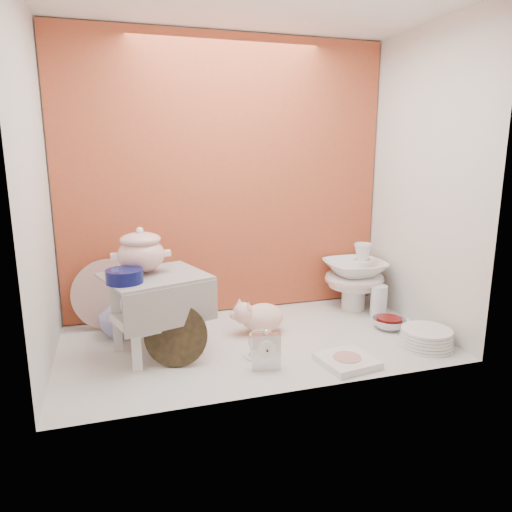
{
  "coord_description": "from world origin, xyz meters",
  "views": [
    {
      "loc": [
        -0.62,
        -2.05,
        0.92
      ],
      "look_at": [
        0.02,
        0.02,
        0.42
      ],
      "focal_mm": 33.26,
      "sensor_mm": 36.0,
      "label": 1
    }
  ],
  "objects_px": {
    "crystal_bowl": "(389,323)",
    "plush_pig": "(263,317)",
    "floral_platter": "(109,294)",
    "dinner_plate_stack": "(426,338)",
    "blue_white_vase": "(121,313)",
    "soup_tureen": "(141,250)",
    "step_stool": "(156,314)",
    "mantel_clock": "(266,350)",
    "porcelain_tower": "(354,276)",
    "gold_rim_teacup": "(261,344)"
  },
  "relations": [
    {
      "from": "gold_rim_teacup",
      "to": "porcelain_tower",
      "type": "bearing_deg",
      "value": 32.98
    },
    {
      "from": "step_stool",
      "to": "blue_white_vase",
      "type": "height_order",
      "value": "step_stool"
    },
    {
      "from": "plush_pig",
      "to": "soup_tureen",
      "type": "bearing_deg",
      "value": -156.32
    },
    {
      "from": "blue_white_vase",
      "to": "mantel_clock",
      "type": "xyz_separation_m",
      "value": [
        0.57,
        -0.56,
        -0.03
      ]
    },
    {
      "from": "plush_pig",
      "to": "floral_platter",
      "type": "bearing_deg",
      "value": 179.93
    },
    {
      "from": "floral_platter",
      "to": "plush_pig",
      "type": "height_order",
      "value": "floral_platter"
    },
    {
      "from": "soup_tureen",
      "to": "blue_white_vase",
      "type": "height_order",
      "value": "soup_tureen"
    },
    {
      "from": "floral_platter",
      "to": "step_stool",
      "type": "bearing_deg",
      "value": -60.57
    },
    {
      "from": "plush_pig",
      "to": "porcelain_tower",
      "type": "xyz_separation_m",
      "value": [
        0.62,
        0.2,
        0.11
      ]
    },
    {
      "from": "step_stool",
      "to": "crystal_bowl",
      "type": "relative_size",
      "value": 2.44
    },
    {
      "from": "blue_white_vase",
      "to": "dinner_plate_stack",
      "type": "bearing_deg",
      "value": -22.75
    },
    {
      "from": "floral_platter",
      "to": "blue_white_vase",
      "type": "height_order",
      "value": "floral_platter"
    },
    {
      "from": "soup_tureen",
      "to": "plush_pig",
      "type": "xyz_separation_m",
      "value": [
        0.58,
        0.03,
        -0.39
      ]
    },
    {
      "from": "floral_platter",
      "to": "mantel_clock",
      "type": "relative_size",
      "value": 2.09
    },
    {
      "from": "soup_tureen",
      "to": "gold_rim_teacup",
      "type": "height_order",
      "value": "soup_tureen"
    },
    {
      "from": "plush_pig",
      "to": "gold_rim_teacup",
      "type": "xyz_separation_m",
      "value": [
        -0.09,
        -0.26,
        -0.02
      ]
    },
    {
      "from": "blue_white_vase",
      "to": "soup_tureen",
      "type": "bearing_deg",
      "value": -63.31
    },
    {
      "from": "dinner_plate_stack",
      "to": "crystal_bowl",
      "type": "distance_m",
      "value": 0.26
    },
    {
      "from": "blue_white_vase",
      "to": "mantel_clock",
      "type": "bearing_deg",
      "value": -44.7
    },
    {
      "from": "soup_tureen",
      "to": "dinner_plate_stack",
      "type": "relative_size",
      "value": 1.0
    },
    {
      "from": "blue_white_vase",
      "to": "porcelain_tower",
      "type": "distance_m",
      "value": 1.3
    },
    {
      "from": "step_stool",
      "to": "mantel_clock",
      "type": "relative_size",
      "value": 2.41
    },
    {
      "from": "dinner_plate_stack",
      "to": "crystal_bowl",
      "type": "bearing_deg",
      "value": 98.08
    },
    {
      "from": "plush_pig",
      "to": "porcelain_tower",
      "type": "relative_size",
      "value": 0.71
    },
    {
      "from": "dinner_plate_stack",
      "to": "blue_white_vase",
      "type": "bearing_deg",
      "value": 157.25
    },
    {
      "from": "blue_white_vase",
      "to": "porcelain_tower",
      "type": "bearing_deg",
      "value": 0.91
    },
    {
      "from": "floral_platter",
      "to": "dinner_plate_stack",
      "type": "relative_size",
      "value": 1.47
    },
    {
      "from": "blue_white_vase",
      "to": "crystal_bowl",
      "type": "height_order",
      "value": "blue_white_vase"
    },
    {
      "from": "step_stool",
      "to": "soup_tureen",
      "type": "bearing_deg",
      "value": 116.7
    },
    {
      "from": "floral_platter",
      "to": "dinner_plate_stack",
      "type": "xyz_separation_m",
      "value": [
        1.41,
        -0.68,
        -0.14
      ]
    },
    {
      "from": "step_stool",
      "to": "plush_pig",
      "type": "bearing_deg",
      "value": -9.3
    },
    {
      "from": "soup_tureen",
      "to": "floral_platter",
      "type": "bearing_deg",
      "value": 116.41
    },
    {
      "from": "dinner_plate_stack",
      "to": "porcelain_tower",
      "type": "xyz_separation_m",
      "value": [
        -0.06,
        0.59,
        0.15
      ]
    },
    {
      "from": "plush_pig",
      "to": "step_stool",
      "type": "bearing_deg",
      "value": -150.6
    },
    {
      "from": "plush_pig",
      "to": "porcelain_tower",
      "type": "distance_m",
      "value": 0.66
    },
    {
      "from": "mantel_clock",
      "to": "crystal_bowl",
      "type": "height_order",
      "value": "mantel_clock"
    },
    {
      "from": "floral_platter",
      "to": "porcelain_tower",
      "type": "xyz_separation_m",
      "value": [
        1.35,
        -0.09,
        0.01
      ]
    },
    {
      "from": "floral_platter",
      "to": "porcelain_tower",
      "type": "relative_size",
      "value": 0.95
    },
    {
      "from": "floral_platter",
      "to": "plush_pig",
      "type": "relative_size",
      "value": 1.34
    },
    {
      "from": "dinner_plate_stack",
      "to": "porcelain_tower",
      "type": "height_order",
      "value": "porcelain_tower"
    },
    {
      "from": "step_stool",
      "to": "dinner_plate_stack",
      "type": "bearing_deg",
      "value": -32.27
    },
    {
      "from": "dinner_plate_stack",
      "to": "porcelain_tower",
      "type": "bearing_deg",
      "value": 95.97
    },
    {
      "from": "dinner_plate_stack",
      "to": "crystal_bowl",
      "type": "xyz_separation_m",
      "value": [
        -0.04,
        0.25,
        -0.02
      ]
    },
    {
      "from": "step_stool",
      "to": "gold_rim_teacup",
      "type": "distance_m",
      "value": 0.49
    },
    {
      "from": "plush_pig",
      "to": "crystal_bowl",
      "type": "distance_m",
      "value": 0.66
    },
    {
      "from": "dinner_plate_stack",
      "to": "crystal_bowl",
      "type": "relative_size",
      "value": 1.44
    },
    {
      "from": "crystal_bowl",
      "to": "plush_pig",
      "type": "bearing_deg",
      "value": 167.72
    },
    {
      "from": "step_stool",
      "to": "plush_pig",
      "type": "distance_m",
      "value": 0.54
    },
    {
      "from": "soup_tureen",
      "to": "mantel_clock",
      "type": "distance_m",
      "value": 0.71
    },
    {
      "from": "plush_pig",
      "to": "blue_white_vase",
      "type": "bearing_deg",
      "value": -173.3
    }
  ]
}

